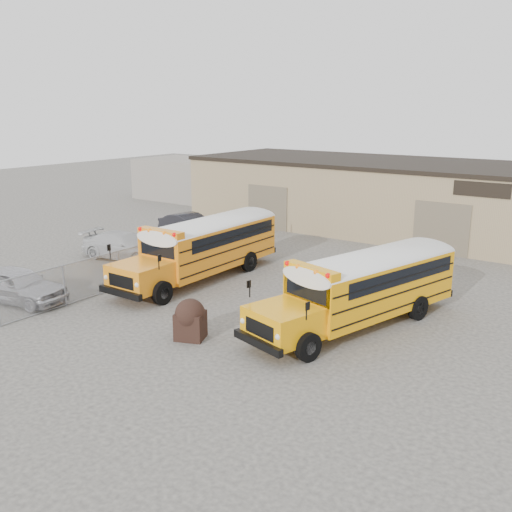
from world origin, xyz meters
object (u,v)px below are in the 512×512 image
Objects in this scene: school_bus_left at (273,223)px; school_bus_right at (451,258)px; car_dark at (190,226)px; car_white at (125,246)px; car_silver at (18,285)px; tarp_bundle at (190,319)px.

school_bus_left reaches higher than school_bus_right.
car_dark is at bearing -179.60° from school_bus_left.
school_bus_left reaches higher than car_dark.
car_dark is at bearing -4.03° from car_white.
school_bus_right reaches higher than car_dark.
school_bus_right is 2.12× the size of car_dark.
car_silver is at bearing -140.61° from school_bus_right.
school_bus_left is 13.29m from tarp_bundle.
car_dark is (-2.39, 13.67, -0.00)m from car_silver.
school_bus_left is 2.15× the size of car_dark.
car_white is 6.03m from car_dark.
school_bus_left is 2.22× the size of car_silver.
school_bus_right reaches higher than car_silver.
car_dark is (-11.16, 12.34, 0.00)m from tarp_bundle.
car_dark reaches higher than car_white.
car_silver reaches higher than car_white.
car_white is at bearing -165.09° from school_bus_right.
tarp_bundle is at bearing -130.11° from car_white.
school_bus_left reaches higher than car_silver.
car_silver is at bearing -171.32° from tarp_bundle.
car_silver is at bearing -106.35° from school_bus_left.
tarp_bundle is (4.73, -12.38, -0.94)m from school_bus_left.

